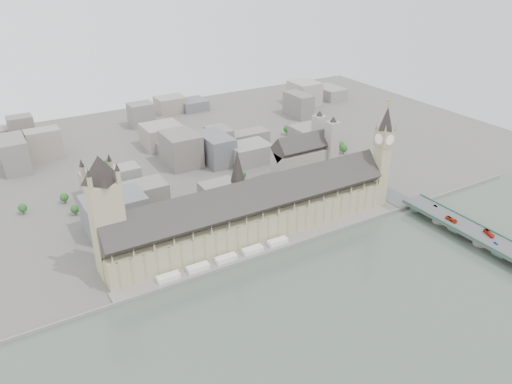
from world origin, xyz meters
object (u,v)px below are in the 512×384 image
palace_of_westminster (252,213)px  westminster_bridge (474,236)px  car_silver (436,206)px  elizabeth_tower (383,149)px  car_blue (496,243)px  victoria_tower (106,211)px  red_bus_south (489,233)px  westminster_abbey (305,157)px  red_bus_north (451,219)px  car_approach (370,171)px

palace_of_westminster → westminster_bridge: 195.05m
palace_of_westminster → car_silver: 177.91m
palace_of_westminster → elizabeth_tower: 142.94m
car_blue → victoria_tower: bearing=163.4°
red_bus_south → car_blue: bearing=-99.6°
westminster_bridge → westminster_abbey: bearing=105.6°
victoria_tower → westminster_abbey: (232.92, 69.00, -30.12)m
car_blue → car_silver: car_blue is taller
westminster_abbey → red_bus_south: size_ratio=5.57×
elizabeth_tower → red_bus_north: size_ratio=9.50×
red_bus_south → car_approach: 150.89m
westminster_bridge → red_bus_south: 13.34m
car_blue → red_bus_north: bearing=100.7°
red_bus_north → victoria_tower: bearing=163.2°
palace_of_westminster → car_silver: size_ratio=68.11×
westminster_bridge → westminster_abbey: 190.56m
victoria_tower → car_approach: bearing=5.2°
westminster_abbey → car_silver: size_ratio=17.48×
elizabeth_tower → westminster_abbey: (-27.08, 87.00, -33.01)m
elizabeth_tower → car_silver: (29.45, -47.23, -47.20)m
victoria_tower → car_approach: size_ratio=20.93×
car_silver → car_approach: bearing=82.1°
victoria_tower → car_blue: 315.52m
palace_of_westminster → red_bus_north: (157.85, -85.28, -10.88)m
victoria_tower → westminster_bridge: victoria_tower is taller
red_bus_south → car_approach: bearing=109.0°
victoria_tower → car_approach: victoria_tower is taller
westminster_abbey → car_blue: 211.61m
palace_of_westminster → red_bus_south: 203.90m
westminster_abbey → car_approach: 73.02m
westminster_bridge → palace_of_westminster: bearing=146.5°
victoria_tower → westminster_abbey: victoria_tower is taller
westminster_bridge → car_silver: 48.91m
elizabeth_tower → westminster_bridge: 111.81m
car_silver → westminster_abbey: bearing=105.7°
victoria_tower → car_blue: (280.95, -136.61, -44.27)m
victoria_tower → westminster_bridge: bearing=-21.8°
victoria_tower → car_blue: victoria_tower is taller
car_blue → car_approach: bearing=95.9°
westminster_abbey → car_approach: size_ratio=14.23×
westminster_abbey → palace_of_westminster: bearing=-145.8°
red_bus_south → car_approach: red_bus_south is taller
elizabeth_tower → red_bus_south: (27.97, -106.25, -46.14)m
elizabeth_tower → car_approach: (30.68, 44.62, -47.14)m
car_approach → palace_of_westminster: bearing=-170.0°
victoria_tower → car_blue: bearing=-25.9°
westminster_abbey → car_blue: bearing=-76.9°
victoria_tower → red_bus_south: 316.60m
elizabeth_tower → victoria_tower: elizabeth_tower is taller
car_silver → palace_of_westminster: bearing=153.5°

